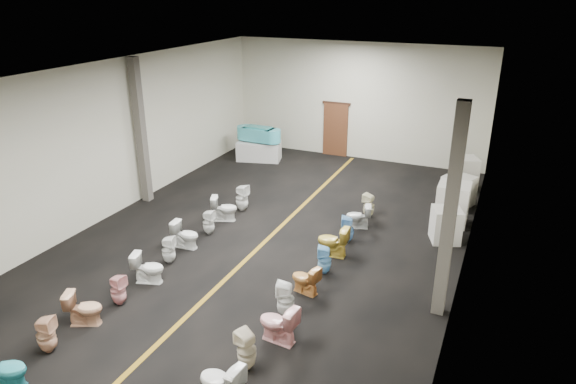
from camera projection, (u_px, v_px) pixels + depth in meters
name	position (u px, v px, depth m)	size (l,w,h in m)	color
floor	(267.00, 240.00, 13.90)	(16.00, 16.00, 0.00)	black
ceiling	(264.00, 72.00, 12.22)	(16.00, 16.00, 0.00)	black
wall_back	(357.00, 101.00, 19.85)	(10.00, 10.00, 0.00)	beige
wall_left	(112.00, 139.00, 14.94)	(16.00, 16.00, 0.00)	beige
wall_right	(471.00, 190.00, 11.19)	(16.00, 16.00, 0.00)	beige
aisle_stripe	(267.00, 240.00, 13.90)	(0.12, 15.60, 0.01)	#886113
back_door	(335.00, 130.00, 20.55)	(1.00, 0.10, 2.10)	#562D19
door_frame	(336.00, 103.00, 20.16)	(1.15, 0.08, 0.10)	#331C11
column_left	(141.00, 132.00, 15.69)	(0.25, 0.25, 4.50)	#59544C
column_right	(450.00, 214.00, 10.01)	(0.25, 0.25, 4.50)	#59544C
display_table	(259.00, 151.00, 20.20)	(1.67, 0.84, 0.74)	silver
bathtub	(259.00, 134.00, 19.94)	(1.86, 0.73, 0.55)	#45B9C7
appliance_crate_a	(446.00, 225.00, 13.69)	(0.72, 0.72, 0.93)	silver
appliance_crate_b	(453.00, 204.00, 14.69)	(0.87, 0.87, 1.20)	white
appliance_crate_c	(458.00, 191.00, 15.97)	(0.83, 0.83, 0.94)	beige
appliance_crate_d	(464.00, 173.00, 17.21)	(0.78, 0.78, 1.11)	silver
toilet_left_0	(5.00, 369.00, 8.66)	(0.42, 0.75, 0.76)	teal
toilet_left_1	(46.00, 335.00, 9.52)	(0.34, 0.35, 0.76)	#E5AE89
toilet_left_2	(84.00, 308.00, 10.32)	(0.41, 0.72, 0.73)	#DFA57E
toilet_left_3	(118.00, 290.00, 10.96)	(0.32, 0.33, 0.71)	pink
toilet_left_4	(148.00, 268.00, 11.80)	(0.41, 0.72, 0.73)	white
toilet_left_5	(168.00, 250.00, 12.62)	(0.32, 0.33, 0.72)	white
toilet_left_6	(186.00, 235.00, 13.38)	(0.40, 0.71, 0.72)	white
toilet_left_7	(208.00, 222.00, 14.11)	(0.32, 0.32, 0.70)	white
toilet_left_8	(224.00, 208.00, 14.95)	(0.42, 0.74, 0.75)	white
toilet_left_9	(242.00, 198.00, 15.58)	(0.37, 0.38, 0.83)	white
toilet_right_1	(221.00, 383.00, 8.33)	(0.45, 0.79, 0.80)	white
toilet_right_2	(247.00, 350.00, 9.10)	(0.35, 0.36, 0.77)	beige
toilet_right_3	(278.00, 323.00, 9.79)	(0.45, 0.78, 0.80)	#FBB0B0
toilet_right_4	(285.00, 299.00, 10.57)	(0.36, 0.36, 0.79)	white
toilet_right_5	(305.00, 279.00, 11.39)	(0.38, 0.67, 0.68)	#CD8740
toilet_right_6	(325.00, 260.00, 12.17)	(0.32, 0.33, 0.71)	#7FC6F3
toilet_right_7	(333.00, 241.00, 12.95)	(0.45, 0.79, 0.81)	gold
toilet_right_8	(348.00, 229.00, 13.68)	(0.33, 0.34, 0.74)	#79B7ED
toilet_right_9	(358.00, 216.00, 14.48)	(0.39, 0.69, 0.70)	silver
toilet_right_10	(369.00, 205.00, 15.18)	(0.32, 0.33, 0.72)	#F3ECC2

